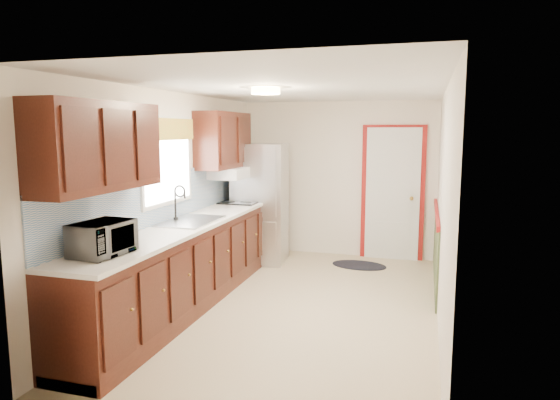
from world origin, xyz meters
The scene contains 8 objects.
room_shell centered at (0.00, 0.00, 1.20)m, with size 3.20×5.20×2.52m.
kitchen_run centered at (-1.24, -0.29, 0.81)m, with size 0.63×4.00×2.20m.
back_wall_trim centered at (0.99, 2.21, 0.89)m, with size 1.12×2.30×2.08m.
ceiling_fixture centered at (-0.30, -0.20, 2.36)m, with size 0.30×0.30×0.06m, color #FFD88C.
microwave centered at (-1.20, -1.78, 1.11)m, with size 0.50×0.28×0.34m, color white.
refrigerator centered at (-1.02, 1.75, 0.88)m, with size 0.80×0.77×1.76m.
rug centered at (0.44, 1.90, 0.01)m, with size 0.79×0.51×0.01m, color black.
cooktop centered at (-1.19, 1.40, 0.95)m, with size 0.52×0.62×0.02m, color black.
Camera 1 is at (1.33, -5.20, 1.96)m, focal length 32.00 mm.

